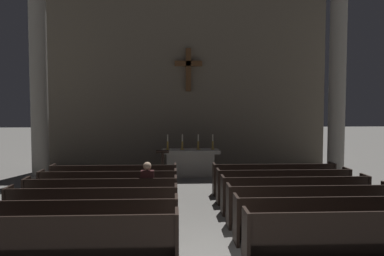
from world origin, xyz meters
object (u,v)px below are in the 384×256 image
object	(u,v)px
pew_left_row_3	(93,208)
lectern	(163,167)
pew_left_row_4	(102,197)
candlestick_outer_right	(213,145)
pew_right_row_5	(283,186)
candlestick_inner_right	(198,145)
pew_left_row_1	(67,241)
pew_right_row_3	(309,205)
pew_right_row_6	(274,179)
candlestick_outer_left	(168,145)
pew_left_row_5	(109,188)
candlestick_inner_left	(182,145)
pew_left_row_6	(114,180)
pew_left_row_2	(82,222)
pew_right_row_1	(351,236)
pew_right_row_2	(327,218)
column_right_second	(337,84)
column_left_second	(39,84)
altar	(190,162)
pew_right_row_4	(295,194)
lone_worshipper	(148,187)

from	to	relation	value
pew_left_row_3	lectern	bearing A→B (deg)	74.54
pew_left_row_4	candlestick_outer_right	xyz separation A→B (m)	(3.22, 5.12, 0.71)
pew_right_row_5	candlestick_inner_right	distance (m)	4.66
pew_left_row_1	pew_right_row_3	size ratio (longest dim) A/B	1.00
pew_right_row_5	candlestick_outer_right	xyz separation A→B (m)	(-1.52, 4.11, 0.71)
pew_right_row_6	candlestick_outer_right	world-z (taller)	candlestick_outer_right
pew_right_row_5	candlestick_outer_left	world-z (taller)	candlestick_outer_left
pew_left_row_5	candlestick_inner_left	distance (m)	4.66
pew_left_row_6	pew_right_row_3	world-z (taller)	same
pew_left_row_1	pew_left_row_2	xyz separation A→B (m)	(0.00, 1.01, 0.00)
pew_right_row_6	candlestick_outer_right	xyz separation A→B (m)	(-1.52, 3.10, 0.71)
pew_left_row_2	pew_left_row_6	distance (m)	4.05
pew_right_row_1	pew_right_row_2	world-z (taller)	same
column_right_second	column_left_second	bearing A→B (deg)	180.00
pew_right_row_2	column_left_second	world-z (taller)	column_left_second
pew_right_row_3	pew_right_row_5	world-z (taller)	same
pew_right_row_2	column_right_second	world-z (taller)	column_right_second
altar	pew_right_row_1	bearing A→B (deg)	-73.79
pew_left_row_2	pew_left_row_6	xyz separation A→B (m)	(0.00, 4.05, 0.00)
lectern	pew_left_row_2	bearing A→B (deg)	-102.92
pew_right_row_2	column_right_second	xyz separation A→B (m)	(3.01, 6.65, 2.97)
pew_left_row_2	candlestick_inner_left	size ratio (longest dim) A/B	6.39
pew_left_row_2	candlestick_inner_right	size ratio (longest dim) A/B	6.39
pew_left_row_1	pew_left_row_2	size ratio (longest dim) A/B	1.00
pew_left_row_4	lectern	size ratio (longest dim) A/B	3.16
pew_right_row_4	pew_left_row_1	bearing A→B (deg)	-147.36
pew_left_row_1	column_left_second	world-z (taller)	column_left_second
pew_left_row_1	pew_right_row_3	world-z (taller)	same
column_right_second	pew_right_row_2	bearing A→B (deg)	-114.34
pew_left_row_4	pew_right_row_4	xyz separation A→B (m)	(4.75, 0.00, 0.00)
pew_right_row_6	lectern	bearing A→B (deg)	150.73
pew_left_row_3	pew_right_row_4	distance (m)	4.85
pew_right_row_4	pew_right_row_6	distance (m)	2.03
pew_left_row_5	pew_left_row_6	world-z (taller)	same
candlestick_inner_left	lone_worshipper	world-z (taller)	candlestick_inner_left
pew_left_row_4	pew_right_row_5	distance (m)	4.85
lectern	pew_right_row_1	bearing A→B (deg)	-64.09
candlestick_outer_left	pew_right_row_3	bearing A→B (deg)	-62.29
pew_right_row_5	candlestick_inner_right	bearing A→B (deg)	116.78
lectern	pew_left_row_3	bearing A→B (deg)	-105.46
altar	pew_right_row_3	bearing A→B (deg)	-68.85
pew_right_row_5	altar	xyz separation A→B (m)	(-2.37, 4.11, 0.06)
pew_left_row_5	pew_left_row_6	bearing A→B (deg)	90.00
altar	lone_worshipper	distance (m)	5.24
pew_left_row_2	altar	xyz separation A→B (m)	(2.37, 7.15, 0.06)
pew_left_row_2	lectern	size ratio (longest dim) A/B	3.16
pew_left_row_4	pew_right_row_4	size ratio (longest dim) A/B	1.00
pew_right_row_6	pew_right_row_1	bearing A→B (deg)	-90.00
pew_right_row_4	column_right_second	bearing A→B (deg)	56.95
altar	lone_worshipper	world-z (taller)	lone_worshipper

